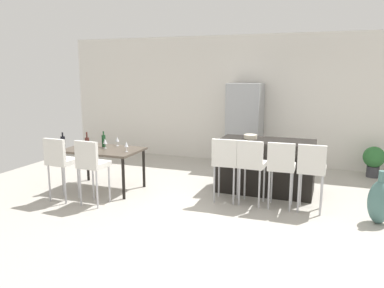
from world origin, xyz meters
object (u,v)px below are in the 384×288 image
Objects in this scene: bar_chair_middle at (251,162)px; bar_chair_right at (281,164)px; bar_chair_left at (226,160)px; floor_vase at (380,202)px; refrigerator at (245,125)px; dining_chair_far at (91,162)px; potted_plant at (374,159)px; kitchen_island at (266,166)px; dining_chair_near at (60,159)px; wine_glass_middle at (105,141)px; wine_glass_left at (117,139)px; wine_bottle_inner at (63,143)px; wine_bottle_near at (87,143)px; wine_bottle_end at (104,141)px; bar_chair_far at (312,167)px; wine_glass_right at (126,145)px; dining_table at (103,153)px; fruit_bowl at (250,137)px.

bar_chair_middle and bar_chair_right have the same top height.
floor_vase is (2.25, -0.12, -0.38)m from bar_chair_left.
dining_chair_far is at bearing -116.52° from refrigerator.
bar_chair_right is 2.91m from potted_plant.
dining_chair_near is at bearing -151.35° from kitchen_island.
wine_glass_middle is (-0.29, 0.84, 0.17)m from dining_chair_far.
bar_chair_middle is 6.03× the size of wine_glass_left.
floor_vase is (4.37, -0.34, -0.55)m from wine_glass_left.
dining_chair_far is at bearing -26.48° from wine_bottle_inner.
dining_chair_near is at bearing -100.23° from wine_bottle_near.
wine_bottle_end is at bearing 135.00° from wine_glass_middle.
bar_chair_far is 6.03× the size of wine_glass_right.
bar_chair_far is 1.00× the size of dining_chair_far.
kitchen_island is 3.48m from dining_chair_near.
wine_glass_middle is at bearing -178.73° from bar_chair_left.
bar_chair_middle is 2.64m from wine_glass_middle.
refrigerator is at bearing 51.86° from wine_bottle_near.
bar_chair_far is at bearing -0.01° from bar_chair_middle.
bar_chair_far is 0.57× the size of refrigerator.
wine_bottle_near is 1.83× the size of wine_glass_middle.
dining_table is 4.20× the size of wine_bottle_near.
bar_chair_middle is 1.69× the size of potted_plant.
fruit_bowl is at bearing -74.03° from refrigerator.
bar_chair_middle is 0.46m from bar_chair_right.
wine_glass_left is 4.42m from floor_vase.
refrigerator is (-1.12, 2.47, 0.22)m from bar_chair_right.
bar_chair_left is 1.00× the size of bar_chair_far.
wine_bottle_inner is 3.88m from refrigerator.
wine_glass_left is at bearing -165.06° from fruit_bowl.
wine_bottle_end is at bearing 179.00° from bar_chair_left.
dining_table is at bearing -96.96° from wine_glass_middle.
wine_glass_right is (0.21, 0.72, 0.17)m from dining_chair_far.
dining_chair_far is at bearing -155.18° from bar_chair_left.
wine_bottle_near is 2.87m from fruit_bowl.
wine_glass_left is at bearing 60.29° from wine_bottle_near.
dining_table is 0.84m from dining_chair_far.
floor_vase reaches higher than potted_plant.
dining_table is 0.25m from wine_bottle_end.
wine_bottle_near is 0.71m from wine_glass_right.
dining_table is 5.28m from potted_plant.
dining_chair_far is 4.26m from floor_vase.
bar_chair_middle is 1.00× the size of dining_chair_far.
bar_chair_right is 6.03× the size of wine_glass_left.
potted_plant is at bearing 42.00° from kitchen_island.
wine_bottle_inner is 0.17× the size of refrigerator.
wine_glass_left is 0.75× the size of fruit_bowl.
wine_bottle_near is at bearing -150.22° from potted_plant.
wine_glass_left is 1.00× the size of wine_glass_right.
bar_chair_far is at bearing -0.00° from bar_chair_right.
dining_chair_far is 2.76m from fruit_bowl.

